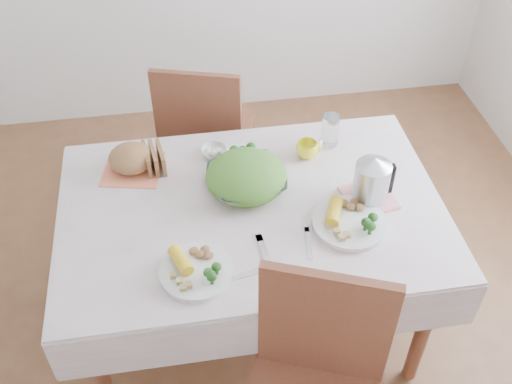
{
  "coord_description": "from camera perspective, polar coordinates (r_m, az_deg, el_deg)",
  "views": [
    {
      "loc": [
        -0.25,
        -1.65,
        2.4
      ],
      "look_at": [
        0.02,
        0.02,
        0.82
      ],
      "focal_mm": 42.0,
      "sensor_mm": 36.0,
      "label": 1
    }
  ],
  "objects": [
    {
      "name": "napkin",
      "position": [
        2.56,
        -11.64,
        2.18
      ],
      "size": [
        0.28,
        0.28,
        0.0
      ],
      "primitive_type": "cube",
      "rotation": [
        0.0,
        0.0,
        -0.21
      ],
      "color": "#FC8157",
      "rests_on": "tablecloth"
    },
    {
      "name": "yellow_mug",
      "position": [
        2.56,
        4.86,
        4.05
      ],
      "size": [
        0.1,
        0.1,
        0.07
      ],
      "primitive_type": "imported",
      "rotation": [
        0.0,
        0.0,
        0.09
      ],
      "color": "yellow",
      "rests_on": "tablecloth"
    },
    {
      "name": "fork_right",
      "position": [
        2.21,
        5.01,
        -4.86
      ],
      "size": [
        0.04,
        0.16,
        0.0
      ],
      "primitive_type": "cube",
      "rotation": [
        0.0,
        0.0,
        -0.14
      ],
      "color": "silver",
      "rests_on": "tablecloth"
    },
    {
      "name": "fork_left",
      "position": [
        2.17,
        0.94,
        -6.12
      ],
      "size": [
        0.05,
        0.21,
        0.0
      ],
      "primitive_type": "cube",
      "rotation": [
        0.0,
        0.0,
        0.1
      ],
      "color": "silver",
      "rests_on": "tablecloth"
    },
    {
      "name": "glass_tumbler",
      "position": [
        2.62,
        7.05,
        5.73
      ],
      "size": [
        0.1,
        0.1,
        0.15
      ],
      "primitive_type": "cylinder",
      "rotation": [
        0.0,
        0.0,
        -0.37
      ],
      "color": "white",
      "rests_on": "tablecloth"
    },
    {
      "name": "dinner_plate_left",
      "position": [
        2.12,
        -5.71,
        -7.55
      ],
      "size": [
        0.27,
        0.27,
        0.02
      ],
      "primitive_type": "cylinder",
      "rotation": [
        0.0,
        0.0,
        0.02
      ],
      "color": "white",
      "rests_on": "tablecloth"
    },
    {
      "name": "floor",
      "position": [
        2.93,
        -0.33,
        -12.12
      ],
      "size": [
        3.6,
        3.6,
        0.0
      ],
      "primitive_type": "plane",
      "color": "brown",
      "rests_on": "ground"
    },
    {
      "name": "salad_bowl",
      "position": [
        2.39,
        -0.92,
        1.03
      ],
      "size": [
        0.35,
        0.35,
        0.08
      ],
      "primitive_type": "imported",
      "rotation": [
        0.0,
        0.0,
        0.17
      ],
      "color": "white",
      "rests_on": "tablecloth"
    },
    {
      "name": "dining_table",
      "position": [
        2.63,
        -0.37,
        -7.45
      ],
      "size": [
        1.4,
        0.9,
        0.75
      ],
      "primitive_type": "cube",
      "color": "brown",
      "rests_on": "floor"
    },
    {
      "name": "fruit_bowl",
      "position": [
        2.57,
        -4.03,
        3.84
      ],
      "size": [
        0.12,
        0.12,
        0.03
      ],
      "primitive_type": "imported",
      "rotation": [
        0.0,
        0.0,
        0.08
      ],
      "color": "white",
      "rests_on": "tablecloth"
    },
    {
      "name": "chair_far",
      "position": [
        3.17,
        -4.54,
        5.3
      ],
      "size": [
        0.55,
        0.55,
        0.97
      ],
      "primitive_type": "cube",
      "rotation": [
        0.0,
        0.0,
        2.85
      ],
      "color": "brown",
      "rests_on": "floor"
    },
    {
      "name": "pink_tray",
      "position": [
        2.41,
        10.67,
        -0.53
      ],
      "size": [
        0.22,
        0.22,
        0.01
      ],
      "primitive_type": "cube",
      "rotation": [
        0.0,
        0.0,
        0.17
      ],
      "color": "pink",
      "rests_on": "tablecloth"
    },
    {
      "name": "tablecloth",
      "position": [
        2.34,
        -0.41,
        -1.52
      ],
      "size": [
        1.5,
        1.0,
        0.01
      ],
      "primitive_type": "cube",
      "color": "beige",
      "rests_on": "dining_table"
    },
    {
      "name": "dinner_plate_right",
      "position": [
        2.29,
        8.88,
        -2.96
      ],
      "size": [
        0.4,
        0.4,
        0.02
      ],
      "primitive_type": "cylinder",
      "rotation": [
        0.0,
        0.0,
        -0.75
      ],
      "color": "white",
      "rests_on": "tablecloth"
    },
    {
      "name": "electric_kettle",
      "position": [
        2.33,
        11.02,
        1.48
      ],
      "size": [
        0.17,
        0.17,
        0.2
      ],
      "primitive_type": "cylinder",
      "rotation": [
        0.0,
        0.0,
        0.27
      ],
      "color": "#B2B5BA",
      "rests_on": "pink_tray"
    },
    {
      "name": "knife",
      "position": [
        2.1,
        -2.15,
        -8.16
      ],
      "size": [
        0.2,
        0.06,
        0.0
      ],
      "primitive_type": "cube",
      "rotation": [
        0.0,
        0.0,
        1.76
      ],
      "color": "silver",
      "rests_on": "tablecloth"
    },
    {
      "name": "broccoli_plate",
      "position": [
        2.54,
        -1.24,
        3.19
      ],
      "size": [
        0.21,
        0.21,
        0.02
      ],
      "primitive_type": "cylinder",
      "rotation": [
        0.0,
        0.0,
        -0.06
      ],
      "color": "beige",
      "rests_on": "tablecloth"
    },
    {
      "name": "bread_loaf",
      "position": [
        2.52,
        -11.82,
        3.14
      ],
      "size": [
        0.24,
        0.23,
        0.11
      ],
      "primitive_type": "ellipsoid",
      "rotation": [
        0.0,
        0.0,
        0.36
      ],
      "color": "brown",
      "rests_on": "napkin"
    }
  ]
}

